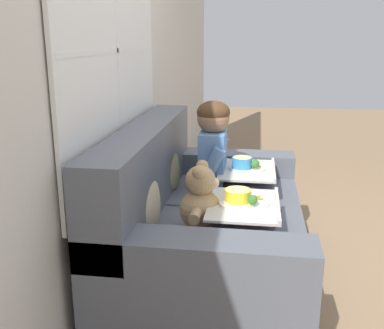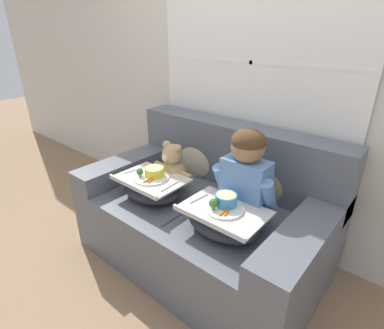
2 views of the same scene
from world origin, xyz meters
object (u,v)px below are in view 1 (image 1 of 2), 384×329
at_px(couch, 202,230).
at_px(teddy_bear, 201,202).
at_px(child_figure, 213,142).
at_px(throw_pillow_behind_teddy, 145,194).
at_px(lap_tray_teddy, 243,216).
at_px(throw_pillow_behind_child, 169,163).
at_px(lap_tray_child, 247,179).

xyz_separation_m(couch, teddy_bear, (-0.30, -0.03, 0.29)).
bearing_deg(child_figure, throw_pillow_behind_teddy, 155.11).
xyz_separation_m(couch, lap_tray_teddy, (-0.30, -0.24, 0.22)).
height_order(child_figure, teddy_bear, child_figure).
bearing_deg(throw_pillow_behind_child, throw_pillow_behind_teddy, 180.00).
bearing_deg(child_figure, throw_pillow_behind_child, 90.00).
bearing_deg(lap_tray_teddy, lap_tray_child, 0.01).
bearing_deg(couch, lap_tray_child, -39.00).
bearing_deg(lap_tray_child, couch, 141.00).
relative_size(child_figure, lap_tray_child, 1.20).
height_order(child_figure, lap_tray_teddy, child_figure).
relative_size(throw_pillow_behind_child, lap_tray_teddy, 0.80).
bearing_deg(teddy_bear, throw_pillow_behind_child, 25.18).
height_order(throw_pillow_behind_teddy, child_figure, child_figure).
height_order(throw_pillow_behind_child, child_figure, child_figure).
bearing_deg(throw_pillow_behind_child, couch, -140.50).
bearing_deg(child_figure, lap_tray_child, -90.25).
relative_size(teddy_bear, lap_tray_child, 0.79).
bearing_deg(lap_tray_teddy, couch, 38.92).
height_order(throw_pillow_behind_child, throw_pillow_behind_teddy, throw_pillow_behind_teddy).
height_order(couch, child_figure, child_figure).
xyz_separation_m(throw_pillow_behind_child, lap_tray_child, (-0.00, -0.49, -0.09)).
relative_size(child_figure, lap_tray_teddy, 1.22).
bearing_deg(throw_pillow_behind_child, lap_tray_child, -90.11).
relative_size(couch, lap_tray_child, 3.51).
bearing_deg(teddy_bear, couch, 6.63).
distance_m(throw_pillow_behind_child, child_figure, 0.31).
xyz_separation_m(couch, child_figure, (0.30, -0.03, 0.45)).
xyz_separation_m(child_figure, lap_tray_child, (-0.00, -0.21, -0.22)).
xyz_separation_m(teddy_bear, lap_tray_child, (0.59, -0.21, -0.06)).
distance_m(couch, throw_pillow_behind_teddy, 0.49).
bearing_deg(lap_tray_child, teddy_bear, 160.92).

